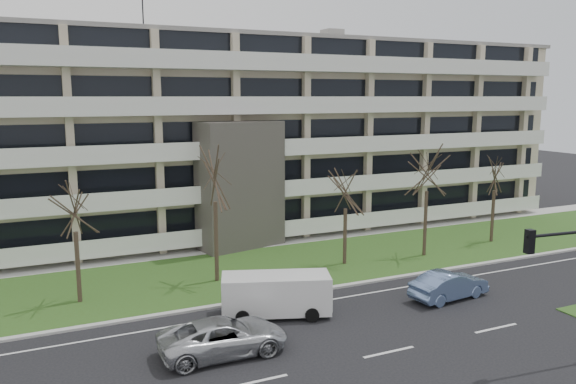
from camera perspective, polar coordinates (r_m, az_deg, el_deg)
name	(u,v)px	position (r m, az deg, el deg)	size (l,w,h in m)	color
ground	(389,352)	(25.11, 10.21, -15.72)	(160.00, 160.00, 0.00)	black
grass_verge	(271,268)	(35.79, -1.78, -7.68)	(90.00, 10.00, 0.06)	#334E1A
curb	(306,292)	(31.46, 1.80, -10.10)	(90.00, 0.35, 0.12)	#B2B2AD
sidewalk	(241,246)	(40.71, -4.78, -5.53)	(90.00, 2.00, 0.08)	#B2B2AD
lane_edge_line	(318,302)	(30.23, 3.08, -11.07)	(90.00, 0.12, 0.01)	white
apartment_building	(211,135)	(45.87, -7.82, 5.74)	(60.50, 15.10, 18.75)	#C0B295
silver_pickup	(224,337)	(24.46, -6.55, -14.39)	(2.51, 5.45, 1.51)	silver
blue_sedan	(449,285)	(31.59, 16.04, -9.08)	(1.58, 4.54, 1.50)	#6B86BA
white_van	(277,291)	(28.06, -1.08, -10.05)	(5.66, 3.60, 2.06)	white
tree_2	(74,204)	(30.66, -20.93, -1.13)	(3.41, 3.41, 6.81)	#382B21
tree_3	(215,170)	(32.07, -7.46, 2.26)	(4.25, 4.25, 8.49)	#382B21
tree_4	(346,187)	(35.59, 5.90, 0.53)	(3.27, 3.27, 6.53)	#382B21
tree_5	(428,165)	(38.30, 14.01, 2.65)	(3.99, 3.99, 7.98)	#382B21
tree_6	(495,170)	(43.63, 20.33, 2.10)	(3.48, 3.48, 6.95)	#382B21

